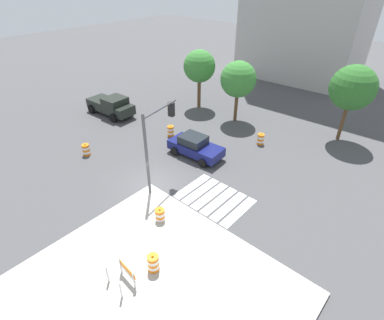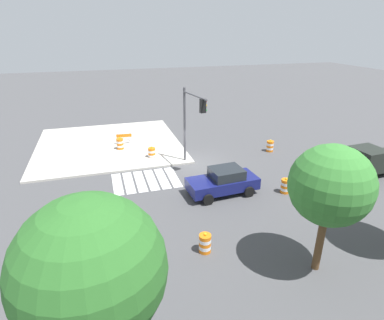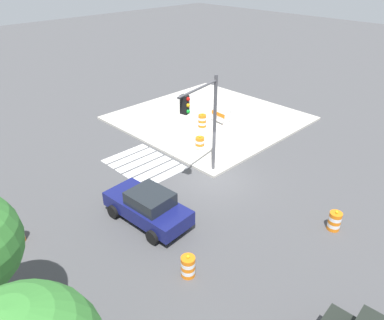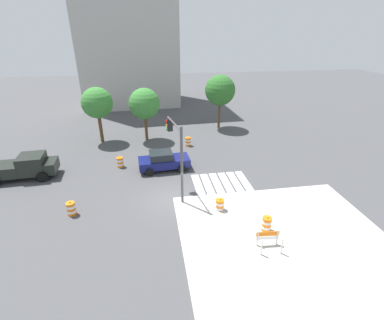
{
  "view_description": "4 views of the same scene",
  "coord_description": "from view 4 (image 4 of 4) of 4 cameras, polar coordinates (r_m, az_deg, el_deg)",
  "views": [
    {
      "loc": [
        12.65,
        -10.04,
        12.44
      ],
      "look_at": [
        0.74,
        3.32,
        0.78
      ],
      "focal_mm": 27.93,
      "sensor_mm": 36.0,
      "label": 1
    },
    {
      "loc": [
        6.46,
        20.96,
        9.54
      ],
      "look_at": [
        0.9,
        2.3,
        1.33
      ],
      "focal_mm": 29.6,
      "sensor_mm": 36.0,
      "label": 2
    },
    {
      "loc": [
        -11.48,
        13.03,
        10.94
      ],
      "look_at": [
        0.96,
        0.76,
        1.1
      ],
      "focal_mm": 34.31,
      "sensor_mm": 36.0,
      "label": 3
    },
    {
      "loc": [
        -1.34,
        -16.95,
        11.16
      ],
      "look_at": [
        1.85,
        2.98,
        1.6
      ],
      "focal_mm": 26.34,
      "sensor_mm": 36.0,
      "label": 4
    }
  ],
  "objects": [
    {
      "name": "ground_plane",
      "position": [
        20.34,
        -3.85,
        -8.0
      ],
      "size": [
        120.0,
        120.0,
        0.0
      ],
      "primitive_type": "plane",
      "color": "#474749"
    },
    {
      "name": "street_tree_streetside_far",
      "position": [
        30.59,
        -18.66,
        10.85
      ],
      "size": [
        3.13,
        3.13,
        5.78
      ],
      "color": "brown",
      "rests_on": "ground"
    },
    {
      "name": "traffic_barrel_crosswalk_end",
      "position": [
        18.97,
        5.63,
        -9.15
      ],
      "size": [
        0.56,
        0.56,
        1.02
      ],
      "color": "orange",
      "rests_on": "ground"
    },
    {
      "name": "crosswalk_stripes",
      "position": [
        22.46,
        5.93,
        -4.57
      ],
      "size": [
        4.35,
        3.2,
        0.02
      ],
      "color": "silver",
      "rests_on": "ground"
    },
    {
      "name": "traffic_barrel_median_far",
      "position": [
        25.4,
        -14.35,
        -0.43
      ],
      "size": [
        0.56,
        0.56,
        1.02
      ],
      "color": "orange",
      "rests_on": "ground"
    },
    {
      "name": "traffic_barrel_median_near",
      "position": [
        20.2,
        -23.26,
        -9.02
      ],
      "size": [
        0.56,
        0.56,
        1.02
      ],
      "color": "orange",
      "rests_on": "ground"
    },
    {
      "name": "office_building_far",
      "position": [
        46.56,
        -13.18,
        25.89
      ],
      "size": [
        14.42,
        10.6,
        24.16
      ],
      "primitive_type": "cube",
      "rotation": [
        0.0,
        0.0,
        0.04
      ],
      "color": "#B2ADA8",
      "rests_on": "ground"
    },
    {
      "name": "street_tree_streetside_mid",
      "position": [
        30.03,
        -9.61,
        11.13
      ],
      "size": [
        3.21,
        3.21,
        5.59
      ],
      "color": "brown",
      "rests_on": "ground"
    },
    {
      "name": "construction_barricade",
      "position": [
        16.47,
        15.21,
        -15.06
      ],
      "size": [
        1.3,
        0.87,
        1.0
      ],
      "color": "silver",
      "rests_on": "sidewalk_corner"
    },
    {
      "name": "traffic_barrel_near_corner",
      "position": [
        29.1,
        -0.81,
        3.75
      ],
      "size": [
        0.56,
        0.56,
        1.02
      ],
      "color": "orange",
      "rests_on": "ground"
    },
    {
      "name": "sports_car",
      "position": [
        24.19,
        -5.82,
        -0.12
      ],
      "size": [
        4.41,
        2.36,
        1.63
      ],
      "color": "navy",
      "rests_on": "ground"
    },
    {
      "name": "street_tree_streetside_near",
      "position": [
        33.66,
        5.71,
        13.84
      ],
      "size": [
        3.5,
        3.5,
        6.29
      ],
      "color": "brown",
      "rests_on": "ground"
    },
    {
      "name": "traffic_barrel_on_sidewalk",
      "position": [
        17.64,
        14.88,
        -12.41
      ],
      "size": [
        0.56,
        0.56,
        1.02
      ],
      "color": "orange",
      "rests_on": "sidewalk_corner"
    },
    {
      "name": "traffic_light_pole",
      "position": [
        18.99,
        -3.19,
        2.86
      ],
      "size": [
        0.87,
        3.25,
        5.5
      ],
      "color": "#4C4C51",
      "rests_on": "sidewalk_corner"
    },
    {
      "name": "sidewalk_corner",
      "position": [
        17.23,
        19.53,
        -16.5
      ],
      "size": [
        12.0,
        12.0,
        0.15
      ],
      "primitive_type": "cube",
      "color": "#BCB7AD",
      "rests_on": "ground"
    },
    {
      "name": "pickup_truck",
      "position": [
        26.34,
        -30.65,
        -1.18
      ],
      "size": [
        5.26,
        2.59,
        1.92
      ],
      "color": "black",
      "rests_on": "ground"
    }
  ]
}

